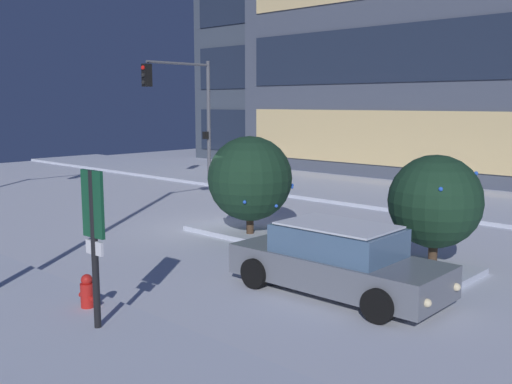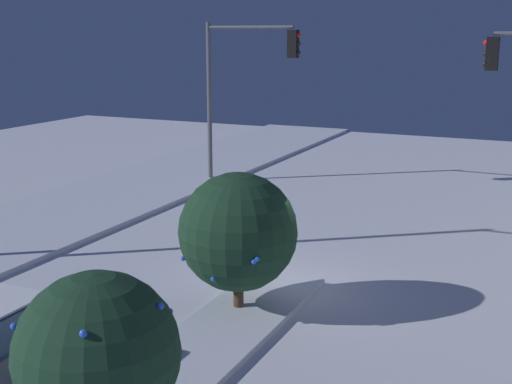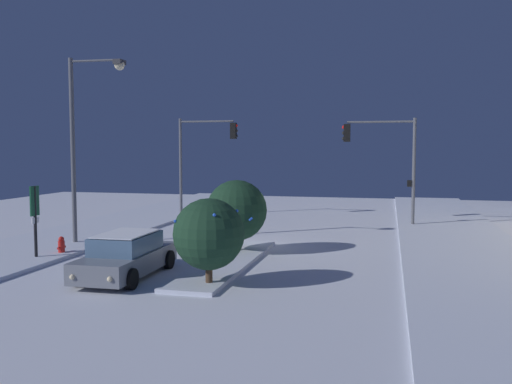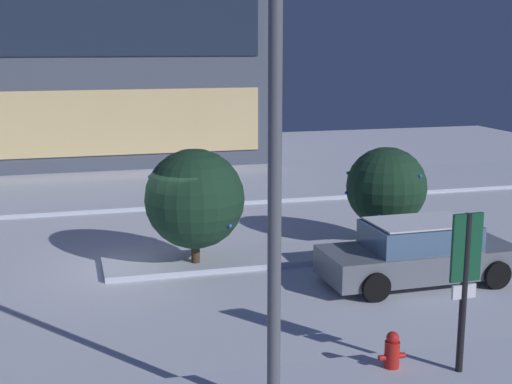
{
  "view_description": "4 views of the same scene",
  "coord_description": "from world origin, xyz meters",
  "px_view_note": "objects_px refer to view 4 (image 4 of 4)",
  "views": [
    {
      "loc": [
        13.19,
        -12.61,
        4.0
      ],
      "look_at": [
        2.09,
        -0.76,
        1.53
      ],
      "focal_mm": 41.26,
      "sensor_mm": 36.0,
      "label": 1
    },
    {
      "loc": [
        13.51,
        5.86,
        5.82
      ],
      "look_at": [
        0.87,
        -0.02,
        2.56
      ],
      "focal_mm": 47.84,
      "sensor_mm": 36.0,
      "label": 2
    },
    {
      "loc": [
        22.91,
        5.86,
        4.3
      ],
      "look_at": [
        1.15,
        0.56,
        2.54
      ],
      "focal_mm": 38.55,
      "sensor_mm": 36.0,
      "label": 3
    },
    {
      "loc": [
        -1.69,
        -17.19,
        5.57
      ],
      "look_at": [
        2.9,
        -0.3,
        1.89
      ],
      "focal_mm": 49.65,
      "sensor_mm": 36.0,
      "label": 4
    }
  ],
  "objects_px": {
    "parking_info_sign": "(465,275)",
    "decorated_tree_left_of_median": "(386,187)",
    "car_near": "(419,253)",
    "fire_hydrant": "(392,354)",
    "street_lamp_arched": "(261,61)",
    "decorated_tree_median": "(195,199)"
  },
  "relations": [
    {
      "from": "street_lamp_arched",
      "to": "parking_info_sign",
      "type": "xyz_separation_m",
      "value": [
        3.43,
        -0.23,
        -3.48
      ]
    },
    {
      "from": "car_near",
      "to": "fire_hydrant",
      "type": "bearing_deg",
      "value": -123.6
    },
    {
      "from": "decorated_tree_median",
      "to": "parking_info_sign",
      "type": "bearing_deg",
      "value": -65.96
    },
    {
      "from": "street_lamp_arched",
      "to": "decorated_tree_median",
      "type": "xyz_separation_m",
      "value": [
        0.23,
        6.94,
        -3.54
      ]
    },
    {
      "from": "fire_hydrant",
      "to": "decorated_tree_left_of_median",
      "type": "relative_size",
      "value": 0.28
    },
    {
      "from": "parking_info_sign",
      "to": "decorated_tree_left_of_median",
      "type": "bearing_deg",
      "value": -19.68
    },
    {
      "from": "decorated_tree_median",
      "to": "decorated_tree_left_of_median",
      "type": "xyz_separation_m",
      "value": [
        5.51,
        0.65,
        -0.13
      ]
    },
    {
      "from": "car_near",
      "to": "parking_info_sign",
      "type": "relative_size",
      "value": 1.65
    },
    {
      "from": "street_lamp_arched",
      "to": "fire_hydrant",
      "type": "relative_size",
      "value": 10.52
    },
    {
      "from": "parking_info_sign",
      "to": "decorated_tree_median",
      "type": "distance_m",
      "value": 7.85
    },
    {
      "from": "car_near",
      "to": "parking_info_sign",
      "type": "distance_m",
      "value": 5.12
    },
    {
      "from": "car_near",
      "to": "decorated_tree_median",
      "type": "height_order",
      "value": "decorated_tree_median"
    },
    {
      "from": "parking_info_sign",
      "to": "fire_hydrant",
      "type": "bearing_deg",
      "value": 64.33
    },
    {
      "from": "decorated_tree_left_of_median",
      "to": "decorated_tree_median",
      "type": "bearing_deg",
      "value": -173.28
    },
    {
      "from": "car_near",
      "to": "fire_hydrant",
      "type": "distance_m",
      "value": 5.08
    },
    {
      "from": "fire_hydrant",
      "to": "street_lamp_arched",
      "type": "bearing_deg",
      "value": -175.27
    },
    {
      "from": "fire_hydrant",
      "to": "parking_info_sign",
      "type": "height_order",
      "value": "parking_info_sign"
    },
    {
      "from": "parking_info_sign",
      "to": "decorated_tree_left_of_median",
      "type": "height_order",
      "value": "parking_info_sign"
    },
    {
      "from": "car_near",
      "to": "fire_hydrant",
      "type": "relative_size",
      "value": 6.05
    },
    {
      "from": "car_near",
      "to": "parking_info_sign",
      "type": "bearing_deg",
      "value": -110.83
    },
    {
      "from": "parking_info_sign",
      "to": "decorated_tree_left_of_median",
      "type": "distance_m",
      "value": 8.15
    },
    {
      "from": "street_lamp_arched",
      "to": "car_near",
      "type": "bearing_deg",
      "value": -51.27
    }
  ]
}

